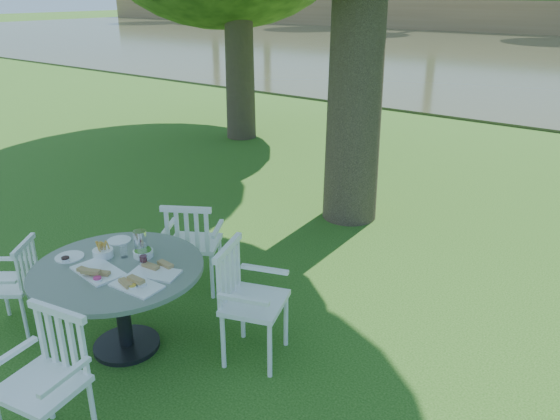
{
  "coord_description": "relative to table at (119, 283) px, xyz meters",
  "views": [
    {
      "loc": [
        2.97,
        -3.78,
        2.86
      ],
      "look_at": [
        0.0,
        0.2,
        0.85
      ],
      "focal_mm": 35.0,
      "sensor_mm": 36.0,
      "label": 1
    }
  ],
  "objects": [
    {
      "name": "chair_sw",
      "position": [
        -0.99,
        -0.34,
        -0.13
      ],
      "size": [
        0.57,
        0.58,
        0.84
      ],
      "rotation": [
        0.0,
        0.0,
        -0.92
      ],
      "color": "white",
      "rests_on": "ground"
    },
    {
      "name": "chair_se",
      "position": [
        0.47,
        -0.92,
        -0.06
      ],
      "size": [
        0.56,
        0.53,
        0.96
      ],
      "rotation": [
        0.0,
        0.0,
        0.18
      ],
      "color": "white",
      "rests_on": "ground"
    },
    {
      "name": "chair_nw",
      "position": [
        -0.2,
        1.01,
        -0.05
      ],
      "size": [
        0.66,
        0.64,
        0.97
      ],
      "rotation": [
        0.0,
        0.0,
        -2.61
      ],
      "color": "white",
      "rests_on": "ground"
    },
    {
      "name": "chair_ne",
      "position": [
        0.87,
        0.54,
        -0.04
      ],
      "size": [
        0.61,
        0.63,
        0.99
      ],
      "rotation": [
        0.0,
        0.0,
        -4.37
      ],
      "color": "white",
      "rests_on": "ground"
    },
    {
      "name": "tableware",
      "position": [
        0.0,
        0.08,
        0.19
      ],
      "size": [
        1.15,
        0.73,
        0.22
      ],
      "color": "white",
      "rests_on": "table"
    },
    {
      "name": "ground",
      "position": [
        0.43,
        1.43,
        -0.63
      ],
      "size": [
        140.0,
        140.0,
        0.0
      ],
      "primitive_type": "plane",
      "color": "#18420D",
      "rests_on": "ground"
    },
    {
      "name": "table",
      "position": [
        0.0,
        0.0,
        0.0
      ],
      "size": [
        1.39,
        1.39,
        0.77
      ],
      "color": "black",
      "rests_on": "ground"
    }
  ]
}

